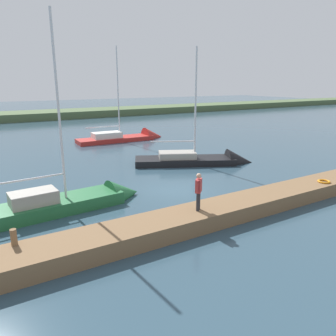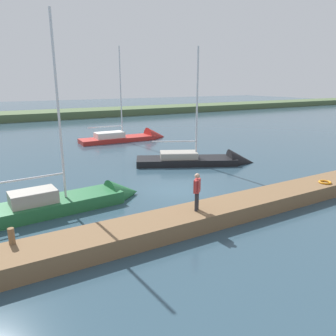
{
  "view_description": "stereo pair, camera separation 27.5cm",
  "coord_description": "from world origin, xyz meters",
  "px_view_note": "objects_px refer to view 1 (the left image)",
  "views": [
    {
      "loc": [
        9.59,
        15.23,
        6.11
      ],
      "look_at": [
        0.64,
        0.34,
        1.46
      ],
      "focal_mm": 34.62,
      "sensor_mm": 36.0,
      "label": 1
    },
    {
      "loc": [
        9.36,
        15.37,
        6.11
      ],
      "look_at": [
        0.64,
        0.34,
        1.46
      ],
      "focal_mm": 34.62,
      "sensor_mm": 36.0,
      "label": 2
    }
  ],
  "objects_px": {
    "sailboat_inner_slip": "(203,162)",
    "sailboat_behind_pier": "(130,138)",
    "person_on_dock": "(199,189)",
    "life_ring_buoy": "(324,181)",
    "sailboat_mid_channel": "(75,203)",
    "mooring_post_near": "(14,237)"
  },
  "relations": [
    {
      "from": "mooring_post_near",
      "to": "person_on_dock",
      "type": "xyz_separation_m",
      "value": [
        -7.21,
        0.68,
        0.66
      ]
    },
    {
      "from": "life_ring_buoy",
      "to": "sailboat_inner_slip",
      "type": "height_order",
      "value": "sailboat_inner_slip"
    },
    {
      "from": "sailboat_behind_pier",
      "to": "mooring_post_near",
      "type": "bearing_deg",
      "value": -122.24
    },
    {
      "from": "life_ring_buoy",
      "to": "sailboat_behind_pier",
      "type": "height_order",
      "value": "sailboat_behind_pier"
    },
    {
      "from": "sailboat_behind_pier",
      "to": "sailboat_mid_channel",
      "type": "bearing_deg",
      "value": -121.3
    },
    {
      "from": "person_on_dock",
      "to": "life_ring_buoy",
      "type": "bearing_deg",
      "value": -135.41
    },
    {
      "from": "life_ring_buoy",
      "to": "person_on_dock",
      "type": "bearing_deg",
      "value": -2.44
    },
    {
      "from": "life_ring_buoy",
      "to": "sailboat_mid_channel",
      "type": "bearing_deg",
      "value": -22.72
    },
    {
      "from": "sailboat_inner_slip",
      "to": "person_on_dock",
      "type": "bearing_deg",
      "value": -102.06
    },
    {
      "from": "person_on_dock",
      "to": "sailboat_inner_slip",
      "type": "bearing_deg",
      "value": -81.23
    },
    {
      "from": "sailboat_inner_slip",
      "to": "sailboat_behind_pier",
      "type": "xyz_separation_m",
      "value": [
        0.47,
        -12.46,
        0.07
      ]
    },
    {
      "from": "life_ring_buoy",
      "to": "sailboat_inner_slip",
      "type": "distance_m",
      "value": 9.25
    },
    {
      "from": "mooring_post_near",
      "to": "sailboat_mid_channel",
      "type": "bearing_deg",
      "value": -127.12
    },
    {
      "from": "sailboat_behind_pier",
      "to": "person_on_dock",
      "type": "distance_m",
      "value": 22.22
    },
    {
      "from": "life_ring_buoy",
      "to": "person_on_dock",
      "type": "distance_m",
      "value": 8.39
    },
    {
      "from": "life_ring_buoy",
      "to": "person_on_dock",
      "type": "height_order",
      "value": "person_on_dock"
    },
    {
      "from": "life_ring_buoy",
      "to": "sailboat_inner_slip",
      "type": "xyz_separation_m",
      "value": [
        1.43,
        -9.11,
        -0.67
      ]
    },
    {
      "from": "sailboat_behind_pier",
      "to": "sailboat_mid_channel",
      "type": "relative_size",
      "value": 1.06
    },
    {
      "from": "sailboat_mid_channel",
      "to": "person_on_dock",
      "type": "height_order",
      "value": "sailboat_mid_channel"
    },
    {
      "from": "sailboat_mid_channel",
      "to": "person_on_dock",
      "type": "bearing_deg",
      "value": -54.11
    },
    {
      "from": "sailboat_inner_slip",
      "to": "sailboat_mid_channel",
      "type": "distance_m",
      "value": 11.65
    },
    {
      "from": "life_ring_buoy",
      "to": "sailboat_behind_pier",
      "type": "relative_size",
      "value": 0.06
    }
  ]
}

